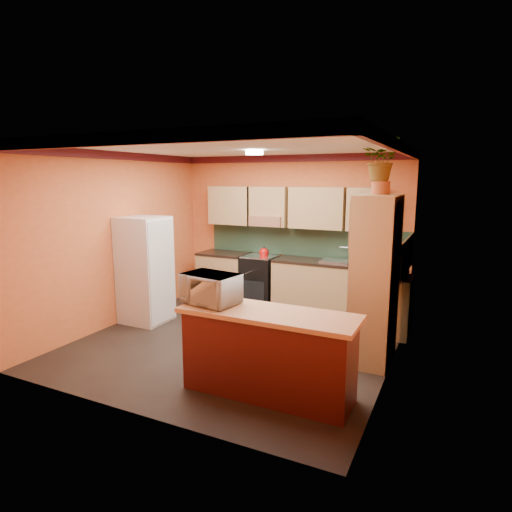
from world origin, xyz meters
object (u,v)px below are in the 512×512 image
(stove, at_px, (260,281))
(breakfast_bar, at_px, (268,356))
(base_cabinets_back, at_px, (292,285))
(pantry, at_px, (375,279))
(fridge, at_px, (145,270))
(microwave, at_px, (210,288))

(stove, distance_m, breakfast_bar, 3.33)
(stove, relative_size, breakfast_bar, 0.51)
(base_cabinets_back, relative_size, pantry, 1.74)
(base_cabinets_back, xyz_separation_m, breakfast_bar, (0.86, -2.98, 0.00))
(pantry, relative_size, breakfast_bar, 1.17)
(stove, bearing_deg, pantry, -33.79)
(fridge, xyz_separation_m, microwave, (2.07, -1.36, 0.25))
(base_cabinets_back, distance_m, microwave, 3.05)
(base_cabinets_back, xyz_separation_m, stove, (-0.62, -0.00, 0.02))
(fridge, distance_m, microwave, 2.49)
(stove, height_order, pantry, pantry)
(pantry, height_order, microwave, pantry)
(stove, xyz_separation_m, microwave, (0.79, -2.98, 0.64))
(stove, distance_m, fridge, 2.10)
(stove, xyz_separation_m, pantry, (2.32, -1.55, 0.59))
(pantry, bearing_deg, microwave, -136.96)
(base_cabinets_back, bearing_deg, pantry, -42.50)
(stove, bearing_deg, base_cabinets_back, 0.00)
(pantry, bearing_deg, fridge, -178.98)
(base_cabinets_back, height_order, breakfast_bar, same)
(base_cabinets_back, height_order, stove, stove)
(fridge, relative_size, pantry, 0.81)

